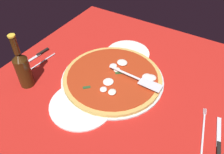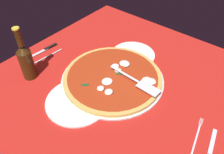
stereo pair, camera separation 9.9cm
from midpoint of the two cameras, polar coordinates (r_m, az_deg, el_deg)
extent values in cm
cube|color=#B51D17|center=(99.37, -0.15, -2.15)|extent=(107.19, 107.19, 0.80)
cube|color=white|center=(89.44, -25.44, -14.82)|extent=(6.70, 6.70, 0.10)
cube|color=white|center=(87.15, -19.31, -14.17)|extent=(6.70, 6.70, 0.10)
cube|color=white|center=(94.99, -24.92, -10.07)|extent=(6.70, 6.70, 0.10)
cube|color=white|center=(80.49, -5.45, -17.74)|extent=(6.70, 6.70, 0.10)
cube|color=white|center=(85.84, -12.96, -13.33)|extent=(6.70, 6.70, 0.10)
cube|color=white|center=(92.83, -19.25, -9.34)|extent=(6.70, 6.70, 0.10)
cube|color=white|center=(101.12, -24.47, -5.87)|extent=(6.70, 6.70, 0.10)
cube|color=white|center=(81.31, 1.41, -16.42)|extent=(6.70, 6.70, 0.10)
cube|color=white|center=(85.56, -6.55, -12.32)|extent=(6.70, 6.70, 0.10)
cube|color=white|center=(91.60, -13.40, -8.49)|extent=(6.70, 6.70, 0.10)
cube|color=silver|center=(99.09, -19.20, -5.09)|extent=(6.70, 6.70, 0.10)
cube|color=white|center=(107.73, -24.08, -2.16)|extent=(6.70, 6.70, 0.10)
cube|color=white|center=(117.27, -28.18, 0.33)|extent=(6.70, 6.70, 0.10)
cube|color=white|center=(83.21, 7.95, -14.94)|extent=(6.70, 6.70, 0.10)
cube|color=white|center=(86.34, -0.23, -11.16)|extent=(6.70, 6.70, 0.10)
cube|color=silver|center=(91.34, -7.48, -7.54)|extent=(6.70, 6.70, 0.10)
cube|color=white|center=(97.94, -13.78, -4.25)|extent=(6.70, 6.70, 0.10)
cube|color=white|center=(105.83, -19.16, -1.37)|extent=(6.70, 6.70, 0.10)
cube|color=white|center=(114.75, -23.74, 1.10)|extent=(6.70, 6.70, 0.10)
cube|color=white|center=(86.16, 22.65, -16.61)|extent=(6.70, 6.70, 0.10)
cube|color=white|center=(86.11, 14.04, -13.37)|extent=(6.70, 6.70, 0.10)
cube|color=silver|center=(88.13, 5.86, -9.92)|extent=(6.70, 6.70, 0.10)
cube|color=silver|center=(92.07, -1.63, -6.51)|extent=(6.70, 6.70, 0.10)
cube|color=white|center=(97.70, -8.29, -3.35)|extent=(6.70, 6.70, 0.10)
cube|color=white|center=(104.75, -14.10, -0.54)|extent=(6.70, 6.70, 0.10)
cube|color=white|center=(112.96, -19.12, 1.90)|extent=(6.70, 6.70, 0.10)
cube|color=white|center=(122.09, -23.43, 3.98)|extent=(6.70, 6.70, 0.10)
cube|color=white|center=(89.93, 19.60, -11.78)|extent=(6.70, 6.70, 0.10)
cube|color=white|center=(90.87, 11.60, -8.63)|extent=(6.70, 6.70, 0.10)
cube|color=white|center=(93.75, 4.06, -5.45)|extent=(6.70, 6.70, 0.10)
cube|color=white|center=(98.38, -2.83, -2.43)|extent=(6.70, 6.70, 0.10)
cube|color=white|center=(104.53, -8.98, 0.31)|extent=(6.70, 6.70, 0.10)
cube|color=white|center=(111.96, -14.38, 2.71)|extent=(6.70, 6.70, 0.10)
cube|color=white|center=(120.42, -19.08, 4.77)|extent=(6.70, 6.70, 0.10)
cube|color=white|center=(94.49, 16.92, -7.35)|extent=(6.70, 6.70, 0.10)
cube|color=white|center=(96.33, 9.47, -4.38)|extent=(6.70, 6.70, 0.10)
cube|color=silver|center=(99.95, 2.49, -1.51)|extent=(6.70, 6.70, 0.10)
cube|color=silver|center=(105.16, -3.88, 1.14)|extent=(6.70, 6.70, 0.10)
cube|color=silver|center=(111.75, -9.59, 3.50)|extent=(6.70, 6.70, 0.10)
cube|color=white|center=(119.48, -14.63, 5.55)|extent=(6.70, 6.70, 0.10)
cube|color=white|center=(128.15, -19.06, 7.30)|extent=(6.70, 6.70, 0.10)
cube|color=white|center=(98.89, 21.77, -6.13)|extent=(6.70, 6.70, 0.10)
cube|color=white|center=(99.76, 14.54, -3.35)|extent=(6.70, 6.70, 0.10)
cube|color=white|center=(102.38, 7.60, -0.61)|extent=(6.70, 6.70, 0.10)
cube|color=silver|center=(106.64, 1.12, 1.96)|extent=(6.70, 6.70, 0.10)
cube|color=white|center=(112.34, -4.80, 4.27)|extent=(6.70, 6.70, 0.10)
cube|color=white|center=(119.28, -10.12, 6.31)|extent=(6.70, 6.70, 0.10)
cube|color=white|center=(127.26, -14.85, 8.05)|extent=(6.70, 6.70, 0.10)
cube|color=silver|center=(103.93, 19.23, -2.36)|extent=(6.70, 6.70, 0.10)
cube|color=white|center=(105.61, 12.44, 0.24)|extent=(6.70, 6.70, 0.10)
cube|color=white|center=(108.92, 5.96, 2.73)|extent=(6.70, 6.70, 0.10)
cube|color=white|center=(113.72, -0.09, 5.00)|extent=(6.70, 6.70, 0.10)
cube|color=white|center=(119.84, -5.61, 7.02)|extent=(6.70, 6.70, 0.10)
cube|color=white|center=(127.08, -10.60, 8.77)|extent=(6.70, 6.70, 0.10)
cube|color=white|center=(135.26, -15.05, 10.26)|extent=(6.70, 6.70, 0.10)
cube|color=white|center=(108.78, 23.53, -1.44)|extent=(6.70, 6.70, 0.10)
cube|color=white|center=(109.56, 16.96, 1.04)|extent=(6.70, 6.70, 0.10)
cube|color=white|center=(111.96, 10.56, 3.44)|extent=(6.70, 6.70, 0.10)
cube|color=white|center=(115.86, 4.49, 5.67)|extent=(6.70, 6.70, 0.10)
cube|color=white|center=(121.13, -1.16, 7.68)|extent=(6.70, 6.70, 0.10)
cube|color=white|center=(127.60, -6.34, 9.43)|extent=(6.70, 6.70, 0.10)
cube|color=white|center=(135.08, -11.02, 10.94)|extent=(6.70, 6.70, 0.10)
cube|color=white|center=(114.17, 21.14, 1.77)|extent=(6.70, 6.70, 0.10)
cube|color=white|center=(115.70, 14.91, 4.09)|extent=(6.70, 6.70, 0.10)
cube|color=white|center=(118.73, 8.89, 6.28)|extent=(6.70, 6.70, 0.10)
cube|color=white|center=(123.15, 3.18, 8.27)|extent=(6.70, 6.70, 0.10)
cube|color=white|center=(128.81, -2.12, 10.04)|extent=(6.70, 6.70, 0.10)
cube|color=white|center=(135.57, -6.99, 11.57)|extent=(6.70, 6.70, 0.10)
cube|color=white|center=(143.27, -11.40, 12.87)|extent=(6.70, 6.70, 0.10)
cube|color=white|center=(120.07, 18.97, 4.68)|extent=(6.70, 6.70, 0.10)
cube|color=white|center=(122.26, 13.06, 6.83)|extent=(6.70, 6.70, 0.10)
cube|color=white|center=(125.84, 7.38, 8.80)|extent=(6.70, 6.70, 0.10)
cube|color=white|center=(130.71, 2.01, 10.58)|extent=(6.70, 6.70, 0.10)
cube|color=white|center=(136.72, -2.98, 12.13)|extent=(6.70, 6.70, 0.10)
cube|color=white|center=(143.73, -7.57, 13.46)|extent=(6.70, 6.70, 0.10)
cube|color=silver|center=(125.00, 22.73, 5.20)|extent=(6.70, 6.70, 0.10)
cube|color=white|center=(126.40, 16.99, 7.30)|extent=(6.70, 6.70, 0.10)
cube|color=silver|center=(129.18, 11.39, 9.27)|extent=(6.70, 6.70, 0.10)
cube|color=white|center=(133.25, 6.02, 11.05)|extent=(6.70, 6.70, 0.10)
cube|color=white|center=(138.51, 0.95, 12.62)|extent=(6.70, 6.70, 0.10)
cube|color=silver|center=(144.82, -3.76, 13.98)|extent=(6.70, 6.70, 0.10)
cube|color=white|center=(152.05, -8.10, 15.15)|extent=(6.70, 6.70, 0.10)
cube|color=white|center=(131.10, 20.66, 7.72)|extent=(6.70, 6.70, 0.10)
cube|color=white|center=(133.11, 15.19, 9.66)|extent=(6.70, 6.70, 0.10)
cube|color=white|center=(136.41, 9.87, 11.45)|extent=(6.70, 6.70, 0.10)
cube|color=white|center=(140.91, 4.78, 13.04)|extent=(6.70, 6.70, 0.10)
cube|color=white|center=(146.50, 0.00, 14.44)|extent=(6.70, 6.70, 0.10)
cube|color=silver|center=(153.07, -4.46, 15.64)|extent=(6.70, 6.70, 0.10)
cylinder|color=silver|center=(100.53, -2.83, -0.76)|extent=(44.70, 44.70, 1.02)
cylinder|color=white|center=(92.13, -10.62, -6.94)|extent=(25.38, 25.38, 1.00)
cylinder|color=white|center=(114.94, 1.45, 5.80)|extent=(21.51, 21.51, 1.00)
cylinder|color=tan|center=(99.74, -2.85, -0.29)|extent=(42.87, 42.87, 1.26)
cylinder|color=#A42F13|center=(99.21, -2.87, 0.04)|extent=(39.33, 39.33, 0.30)
ellipsoid|color=white|center=(101.49, -1.59, 1.70)|extent=(3.12, 2.87, 0.85)
ellipsoid|color=silver|center=(104.91, -0.16, 3.50)|extent=(4.40, 4.81, 1.31)
ellipsoid|color=white|center=(91.59, -3.22, -3.82)|extent=(3.53, 3.16, 1.35)
ellipsoid|color=silver|center=(103.47, -2.44, 2.65)|extent=(3.56, 3.36, 0.90)
ellipsoid|color=white|center=(98.01, 5.77, -0.17)|extent=(4.74, 4.04, 1.31)
ellipsoid|color=white|center=(92.79, -5.22, -3.21)|extent=(3.01, 2.89, 1.28)
ellipsoid|color=white|center=(96.05, -3.89, -1.32)|extent=(4.63, 4.34, 0.85)
ellipsoid|color=silver|center=(98.08, 6.91, -0.27)|extent=(3.97, 4.15, 1.25)
cube|color=#244D25|center=(95.12, -9.31, -2.69)|extent=(3.00, 3.06, 0.30)
cube|color=#294F22|center=(100.32, -1.03, 0.92)|extent=(3.05, 3.55, 0.30)
cube|color=#123A18|center=(104.44, 0.21, 2.93)|extent=(2.37, 2.51, 0.30)
cube|color=silver|center=(93.68, 6.52, -2.03)|extent=(4.98, 9.79, 0.30)
cylinder|color=silver|center=(97.79, 0.22, 0.93)|extent=(1.63, 15.06, 1.00)
cube|color=white|center=(87.42, 20.21, -13.86)|extent=(18.89, 14.66, 0.60)
cube|color=silver|center=(86.74, 18.57, -13.35)|extent=(17.53, 4.09, 0.25)
cube|color=silver|center=(93.31, 19.49, -8.31)|extent=(2.98, 0.81, 0.25)
cube|color=silver|center=(93.26, 19.23, -8.25)|extent=(2.98, 0.81, 0.25)
cube|color=silver|center=(93.21, 18.96, -8.19)|extent=(2.98, 0.81, 0.25)
cube|color=black|center=(84.14, 21.80, -16.99)|extent=(7.47, 2.63, 0.80)
cube|color=silver|center=(89.15, 22.08, -12.61)|extent=(12.94, 3.92, 0.25)
cube|color=white|center=(117.93, -20.17, 3.77)|extent=(17.56, 13.90, 0.60)
cube|color=silver|center=(115.71, -19.39, 3.43)|extent=(16.70, 2.20, 0.25)
cube|color=silver|center=(112.74, -23.40, 0.92)|extent=(3.01, 0.51, 0.25)
cube|color=silver|center=(112.42, -23.28, 0.83)|extent=(3.01, 0.51, 0.25)
cube|color=silver|center=(112.10, -23.15, 0.74)|extent=(3.01, 0.51, 0.25)
cube|color=silver|center=(111.78, -23.02, 0.65)|extent=(3.01, 0.51, 0.25)
cube|color=black|center=(121.65, -19.09, 5.83)|extent=(7.29, 1.89, 0.80)
cube|color=silver|center=(118.70, -22.03, 3.73)|extent=(12.68, 2.60, 0.25)
cylinder|color=#361E0A|center=(102.82, -23.59, 0.89)|extent=(5.97, 5.97, 13.72)
cone|color=#361E0A|center=(97.95, -24.91, 4.49)|extent=(5.97, 5.97, 2.88)
cylinder|color=#361E0A|center=(95.10, -25.84, 6.97)|extent=(2.42, 2.42, 7.69)
cylinder|color=gold|center=(93.01, -26.60, 9.01)|extent=(2.78, 2.78, 0.60)
camera|label=1|loc=(0.05, -92.87, -2.67)|focal=36.87mm
camera|label=2|loc=(0.05, 87.13, 2.67)|focal=36.87mm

